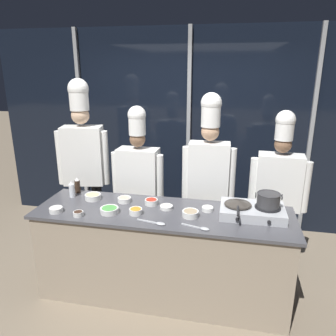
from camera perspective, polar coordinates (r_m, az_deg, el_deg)
name	(u,v)px	position (r m, az deg, el deg)	size (l,w,h in m)	color
ground_plane	(163,292)	(3.57, -0.87, -20.78)	(24.00, 24.00, 0.00)	#7F705B
window_wall_back	(189,131)	(4.54, 3.67, 6.51)	(5.54, 0.09, 2.70)	black
demo_counter	(163,253)	(3.31, -0.90, -14.63)	(2.42, 0.72, 0.90)	gray
portable_stove	(252,211)	(3.09, 14.45, -7.23)	(0.57, 0.39, 0.10)	#B2B5BA
frying_pan	(238,203)	(3.05, 12.08, -5.92)	(0.25, 0.43, 0.04)	#38332D
stock_pot	(268,200)	(3.05, 17.09, -5.30)	(0.23, 0.21, 0.13)	#333335
squeeze_bottle_clear	(72,189)	(3.53, -16.41, -3.56)	(0.06, 0.06, 0.18)	white
squeeze_bottle_soy	(77,185)	(3.64, -15.51, -2.91)	(0.06, 0.06, 0.18)	#332319
prep_bowl_ginger	(93,196)	(3.44, -12.95, -4.83)	(0.16, 0.16, 0.06)	white
prep_bowl_mushrooms	(190,213)	(2.99, 3.93, -7.86)	(0.15, 0.15, 0.06)	white
prep_bowl_shrimp	(124,199)	(3.32, -7.61, -5.42)	(0.13, 0.13, 0.05)	white
prep_bowl_noodles	(166,207)	(3.14, -0.29, -6.78)	(0.12, 0.12, 0.03)	white
prep_bowl_scallions	(109,210)	(3.10, -10.17, -7.17)	(0.17, 0.17, 0.05)	white
prep_bowl_rice	(56,209)	(3.24, -18.93, -6.83)	(0.12, 0.12, 0.05)	white
prep_bowl_bean_sprouts	(208,209)	(3.12, 6.90, -7.02)	(0.11, 0.11, 0.04)	white
prep_bowl_soy_glaze	(78,213)	(3.10, -15.36, -7.63)	(0.09, 0.09, 0.04)	white
prep_bowl_chili_flakes	(151,201)	(3.23, -2.92, -5.84)	(0.13, 0.13, 0.05)	white
prep_bowl_carrots	(136,211)	(3.04, -5.64, -7.45)	(0.12, 0.12, 0.05)	white
serving_spoon_slotted	(157,223)	(2.86, -1.95, -9.55)	(0.27, 0.09, 0.02)	#B2B5BA
serving_spoon_solid	(201,228)	(2.79, 5.74, -10.36)	(0.25, 0.10, 0.02)	#B2B5BA
chef_head	(83,155)	(3.97, -14.53, 2.24)	(0.60, 0.32, 2.08)	#232326
chef_sous	(138,176)	(3.73, -5.17, -1.39)	(0.60, 0.25, 1.80)	#2D3856
chef_line	(209,171)	(3.55, 7.10, -0.45)	(0.57, 0.24, 1.95)	#2D3856
chef_pastry	(279,184)	(3.68, 18.73, -2.70)	(0.61, 0.27, 1.78)	#2D3856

